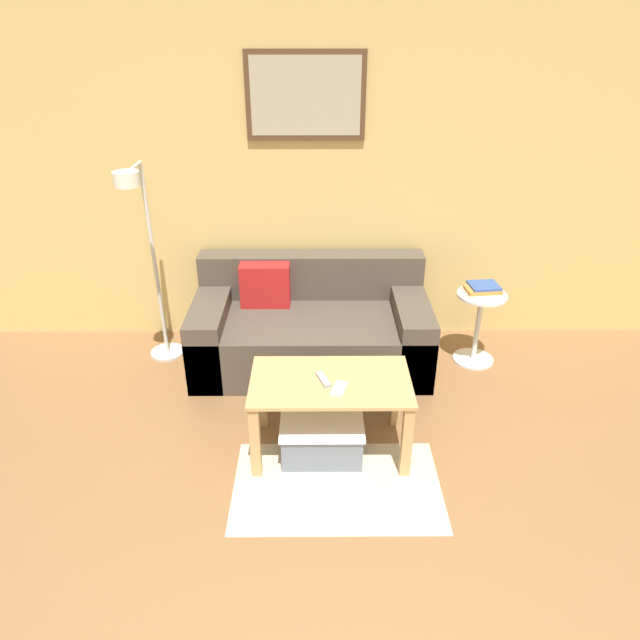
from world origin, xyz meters
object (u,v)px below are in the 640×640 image
at_px(coffee_table, 330,395).
at_px(storage_bin, 322,437).
at_px(couch, 310,328).
at_px(side_table, 478,321).
at_px(remote_control, 323,379).
at_px(cell_phone, 338,388).
at_px(book_stack, 483,289).
at_px(floor_lamp, 146,252).

distance_m(coffee_table, storage_bin, 0.27).
relative_size(couch, side_table, 3.06).
bearing_deg(side_table, remote_control, -138.99).
distance_m(storage_bin, cell_phone, 0.38).
distance_m(coffee_table, book_stack, 1.50).
bearing_deg(floor_lamp, side_table, 1.12).
relative_size(storage_bin, remote_control, 3.20).
relative_size(side_table, remote_control, 3.65).
bearing_deg(remote_control, cell_phone, -63.99).
relative_size(book_stack, remote_control, 1.76).
height_order(book_stack, cell_phone, book_stack).
bearing_deg(remote_control, coffee_table, -11.00).
xyz_separation_m(side_table, book_stack, (0.00, 0.01, 0.25)).
xyz_separation_m(storage_bin, side_table, (1.15, 1.03, 0.21)).
height_order(floor_lamp, book_stack, floor_lamp).
xyz_separation_m(book_stack, remote_control, (-1.14, -1.00, -0.09)).
bearing_deg(cell_phone, floor_lamp, 157.60).
distance_m(remote_control, cell_phone, 0.11).
bearing_deg(storage_bin, cell_phone, -23.67).
bearing_deg(cell_phone, book_stack, 62.24).
height_order(storage_bin, cell_phone, cell_phone).
height_order(storage_bin, book_stack, book_stack).
xyz_separation_m(side_table, remote_control, (-1.14, -0.99, 0.16)).
bearing_deg(book_stack, cell_phone, -134.37).
height_order(book_stack, remote_control, book_stack).
bearing_deg(book_stack, side_table, -97.71).
bearing_deg(couch, remote_control, -85.30).
bearing_deg(storage_bin, remote_control, 78.17).
height_order(couch, remote_control, couch).
distance_m(storage_bin, remote_control, 0.38).
bearing_deg(couch, coffee_table, -83.00).
xyz_separation_m(remote_control, cell_phone, (0.08, -0.08, -0.01)).
xyz_separation_m(couch, remote_control, (0.08, -1.01, 0.23)).
bearing_deg(side_table, book_stack, 82.29).
bearing_deg(floor_lamp, coffee_table, -37.51).
height_order(couch, coffee_table, couch).
distance_m(couch, coffee_table, 1.02).
xyz_separation_m(book_stack, cell_phone, (-1.06, -1.08, -0.09)).
xyz_separation_m(storage_bin, floor_lamp, (-1.17, 0.98, 0.77)).
bearing_deg(book_stack, floor_lamp, -178.51).
distance_m(storage_bin, book_stack, 1.62).
bearing_deg(cell_phone, storage_bin, 172.94).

